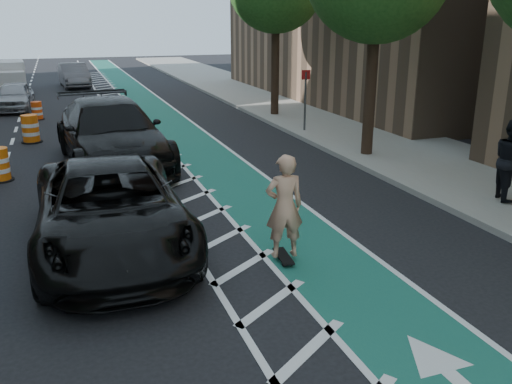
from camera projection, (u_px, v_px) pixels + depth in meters
name	position (u px, v px, depth m)	size (l,w,h in m)	color
ground	(180.00, 320.00, 8.24)	(120.00, 120.00, 0.00)	black
bike_lane	(204.00, 155.00, 18.16)	(2.00, 90.00, 0.01)	#17514B
buffer_strip	(160.00, 158.00, 17.67)	(1.40, 90.00, 0.01)	silver
sidewalk_right	(373.00, 139.00, 20.23)	(5.00, 90.00, 0.15)	gray
curb_right	(314.00, 143.00, 19.44)	(0.12, 90.00, 0.16)	gray
sign_post	(305.00, 100.00, 21.02)	(0.35, 0.08, 2.47)	#4C4C4C
skateboard	(283.00, 256.00, 10.22)	(0.31, 0.80, 0.10)	black
skateboarder	(284.00, 206.00, 9.92)	(0.72, 0.47, 1.96)	tan
suv_near	(111.00, 208.00, 10.53)	(2.80, 6.08, 1.69)	black
suv_far	(111.00, 133.00, 16.63)	(2.79, 6.86, 1.99)	black
car_silver	(14.00, 96.00, 26.73)	(1.63, 4.05, 1.38)	#9C9CA1
car_grey	(74.00, 75.00, 35.72)	(1.63, 4.66, 1.54)	#5C5B60
pedestrian	(511.00, 160.00, 12.97)	(0.96, 0.75, 1.97)	black
box_truck	(8.00, 78.00, 33.30)	(2.28, 4.52, 1.82)	silver
barrel_b	(31.00, 130.00, 19.81)	(0.74, 0.74, 1.01)	orange
barrel_c	(37.00, 111.00, 24.33)	(0.59, 0.59, 0.80)	#F3480C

